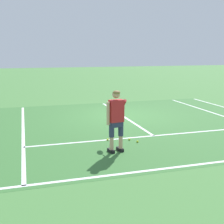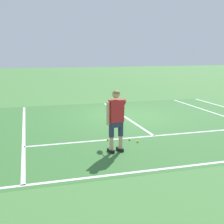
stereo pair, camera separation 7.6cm
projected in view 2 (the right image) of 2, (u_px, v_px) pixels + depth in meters
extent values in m
plane|color=#477F3D|center=(123.00, 115.00, 12.83)|extent=(80.00, 80.00, 0.00)
cube|color=#387033|center=(134.00, 123.00, 11.49)|extent=(10.98, 9.43, 0.00)
cube|color=white|center=(198.00, 165.00, 7.24)|extent=(10.98, 0.10, 0.01)
cube|color=white|center=(154.00, 136.00, 9.71)|extent=(8.23, 0.10, 0.01)
cube|color=white|center=(123.00, 116.00, 12.72)|extent=(0.10, 6.40, 0.01)
cube|color=white|center=(24.00, 130.00, 10.37)|extent=(0.10, 9.03, 0.01)
cube|color=black|center=(111.00, 151.00, 8.13)|extent=(0.15, 0.29, 0.09)
cube|color=black|center=(120.00, 149.00, 8.25)|extent=(0.15, 0.29, 0.09)
cylinder|color=tan|center=(111.00, 143.00, 8.05)|extent=(0.11, 0.11, 0.36)
cylinder|color=#2D3351|center=(111.00, 130.00, 7.97)|extent=(0.14, 0.14, 0.41)
cylinder|color=tan|center=(121.00, 142.00, 8.17)|extent=(0.11, 0.11, 0.36)
cylinder|color=#2D3351|center=(121.00, 128.00, 8.09)|extent=(0.14, 0.14, 0.41)
cube|color=#2D3351|center=(116.00, 123.00, 8.00)|extent=(0.37, 0.25, 0.20)
cube|color=red|center=(116.00, 111.00, 7.93)|extent=(0.41, 0.28, 0.60)
cylinder|color=tan|center=(108.00, 113.00, 7.84)|extent=(0.09, 0.09, 0.62)
cylinder|color=red|center=(123.00, 104.00, 8.09)|extent=(0.13, 0.27, 0.29)
cylinder|color=tan|center=(121.00, 108.00, 8.32)|extent=(0.13, 0.30, 0.14)
sphere|color=tan|center=(116.00, 94.00, 7.85)|extent=(0.21, 0.21, 0.21)
ellipsoid|color=olive|center=(116.00, 93.00, 7.82)|extent=(0.23, 0.23, 0.12)
cylinder|color=#232326|center=(118.00, 107.00, 8.53)|extent=(0.06, 0.20, 0.03)
cylinder|color=#1E479E|center=(116.00, 107.00, 8.66)|extent=(0.04, 0.10, 0.02)
torus|color=#1E479E|center=(113.00, 106.00, 8.83)|extent=(0.07, 0.30, 0.30)
cylinder|color=silver|center=(113.00, 106.00, 8.83)|extent=(0.05, 0.25, 0.25)
sphere|color=#CCE02D|center=(138.00, 142.00, 9.00)|extent=(0.07, 0.07, 0.07)
sphere|color=#CCE02D|center=(130.00, 139.00, 9.23)|extent=(0.07, 0.07, 0.07)
sphere|color=#CCE02D|center=(108.00, 139.00, 9.21)|extent=(0.07, 0.07, 0.07)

